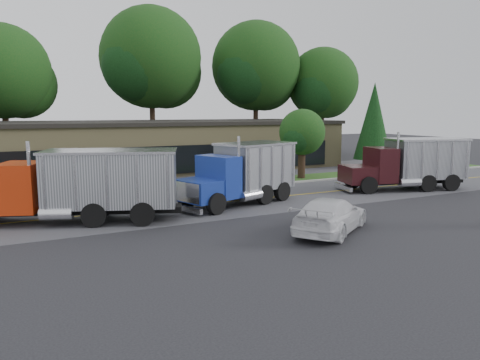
# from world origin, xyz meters

# --- Properties ---
(ground) EXTENTS (140.00, 140.00, 0.00)m
(ground) POSITION_xyz_m (0.00, 0.00, 0.00)
(ground) COLOR #2C2C30
(ground) RESTS_ON ground
(road) EXTENTS (60.00, 8.00, 0.02)m
(road) POSITION_xyz_m (0.00, 9.00, 0.00)
(road) COLOR #505055
(road) RESTS_ON ground
(center_line) EXTENTS (60.00, 0.12, 0.01)m
(center_line) POSITION_xyz_m (0.00, 9.00, 0.00)
(center_line) COLOR gold
(center_line) RESTS_ON ground
(curb) EXTENTS (60.00, 0.30, 0.12)m
(curb) POSITION_xyz_m (0.00, 13.20, 0.00)
(curb) COLOR #9E9E99
(curb) RESTS_ON ground
(grass_verge) EXTENTS (60.00, 3.40, 0.03)m
(grass_verge) POSITION_xyz_m (0.00, 15.00, 0.00)
(grass_verge) COLOR #2C521C
(grass_verge) RESTS_ON ground
(far_parking) EXTENTS (60.00, 7.00, 0.02)m
(far_parking) POSITION_xyz_m (0.00, 20.00, 0.00)
(far_parking) COLOR #505055
(far_parking) RESTS_ON ground
(strip_mall) EXTENTS (32.00, 12.00, 4.00)m
(strip_mall) POSITION_xyz_m (2.00, 26.00, 2.00)
(strip_mall) COLOR #9C8D5F
(strip_mall) RESTS_ON ground
(tree_far_b) EXTENTS (9.18, 8.64, 13.09)m
(tree_far_b) POSITION_xyz_m (-9.86, 34.11, 8.35)
(tree_far_b) COLOR #382619
(tree_far_b) RESTS_ON ground
(tree_far_c) EXTENTS (11.19, 10.54, 15.97)m
(tree_far_c) POSITION_xyz_m (4.17, 34.13, 10.19)
(tree_far_c) COLOR #382619
(tree_far_c) RESTS_ON ground
(tree_far_d) EXTENTS (10.74, 10.11, 15.32)m
(tree_far_d) POSITION_xyz_m (16.16, 33.13, 9.78)
(tree_far_d) COLOR #382619
(tree_far_d) RESTS_ON ground
(tree_far_e) EXTENTS (8.88, 8.36, 12.67)m
(tree_far_e) POSITION_xyz_m (24.14, 31.11, 8.08)
(tree_far_e) COLOR #382619
(tree_far_e) RESTS_ON ground
(evergreen_right) EXTENTS (3.43, 3.43, 7.79)m
(evergreen_right) POSITION_xyz_m (20.00, 18.00, 4.27)
(evergreen_right) COLOR #382619
(evergreen_right) RESTS_ON ground
(tree_verge) EXTENTS (3.75, 3.53, 5.34)m
(tree_verge) POSITION_xyz_m (10.06, 15.04, 3.39)
(tree_verge) COLOR #382619
(tree_verge) RESTS_ON ground
(dump_truck_red) EXTENTS (10.40, 6.04, 3.36)m
(dump_truck_red) POSITION_xyz_m (-7.47, 7.71, 1.81)
(dump_truck_red) COLOR black
(dump_truck_red) RESTS_ON ground
(dump_truck_blue) EXTENTS (7.67, 4.63, 3.36)m
(dump_truck_blue) POSITION_xyz_m (1.34, 8.28, 1.80)
(dump_truck_blue) COLOR black
(dump_truck_blue) RESTS_ON ground
(dump_truck_maroon) EXTENTS (8.52, 4.62, 3.36)m
(dump_truck_maroon) POSITION_xyz_m (13.32, 7.36, 1.81)
(dump_truck_maroon) COLOR black
(dump_truck_maroon) RESTS_ON ground
(rally_car) EXTENTS (5.44, 4.60, 1.49)m
(rally_car) POSITION_xyz_m (1.69, 0.88, 0.75)
(rally_car) COLOR silver
(rally_car) RESTS_ON ground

